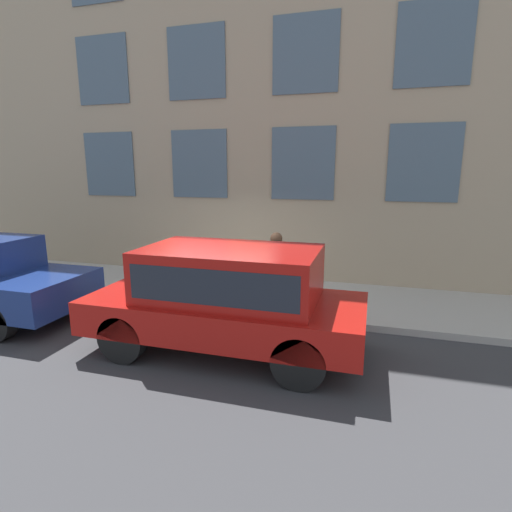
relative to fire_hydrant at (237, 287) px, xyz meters
The scene contains 6 objects.
ground_plane 0.82m from the fire_hydrant, 140.37° to the left, with size 80.00×80.00×0.00m, color #38383A.
sidewalk 1.08m from the fire_hydrant, 24.88° to the left, with size 2.80×60.00×0.14m.
building_facade 5.98m from the fire_hydrant, ahead, with size 0.33×40.00×11.88m.
fire_hydrant is the anchor object (origin of this frame).
person 1.04m from the fire_hydrant, 84.47° to the right, with size 0.38×0.25×1.58m.
parked_truck_red_near 2.13m from the fire_hydrant, 164.83° to the right, with size 1.91×4.52×1.76m.
Camera 1 is at (-7.34, -3.15, 2.98)m, focal length 28.00 mm.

